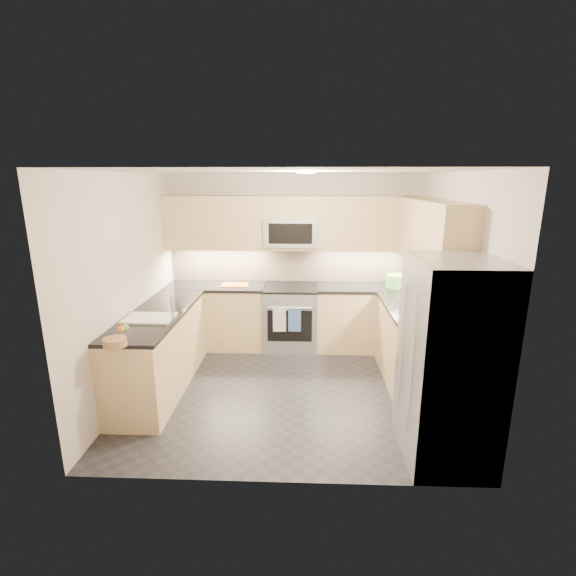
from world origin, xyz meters
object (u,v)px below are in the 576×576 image
object	(u,v)px
cutting_board	(235,285)
utensil_bowl	(398,281)
gas_range	(290,318)
refrigerator	(449,361)
fruit_basket	(115,342)
microwave	(291,232)

from	to	relation	value
cutting_board	utensil_bowl	bearing A→B (deg)	-0.32
gas_range	cutting_board	bearing A→B (deg)	179.70
refrigerator	cutting_board	world-z (taller)	refrigerator
utensil_bowl	fruit_basket	distance (m)	3.81
gas_range	microwave	xyz separation A→B (m)	(0.00, 0.12, 1.24)
utensil_bowl	cutting_board	distance (m)	2.32
utensil_bowl	cutting_board	bearing A→B (deg)	179.68
refrigerator	gas_range	bearing A→B (deg)	120.88
microwave	cutting_board	xyz separation A→B (m)	(-0.80, -0.12, -0.75)
utensil_bowl	cutting_board	world-z (taller)	utensil_bowl
microwave	gas_range	bearing A→B (deg)	-90.00
microwave	fruit_basket	size ratio (longest dim) A/B	3.61
gas_range	fruit_basket	xyz separation A→B (m)	(-1.53, -2.30, 0.52)
microwave	fruit_basket	xyz separation A→B (m)	(-1.53, -2.42, -0.72)
microwave	refrigerator	xyz separation A→B (m)	(1.45, -2.55, -0.80)
microwave	refrigerator	bearing A→B (deg)	-60.38
microwave	utensil_bowl	bearing A→B (deg)	-5.05
gas_range	refrigerator	xyz separation A→B (m)	(1.45, -2.43, 0.45)
refrigerator	fruit_basket	bearing A→B (deg)	177.51
refrigerator	cutting_board	bearing A→B (deg)	132.86
microwave	cutting_board	distance (m)	1.11
utensil_bowl	cutting_board	xyz separation A→B (m)	(-2.32, 0.01, -0.08)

